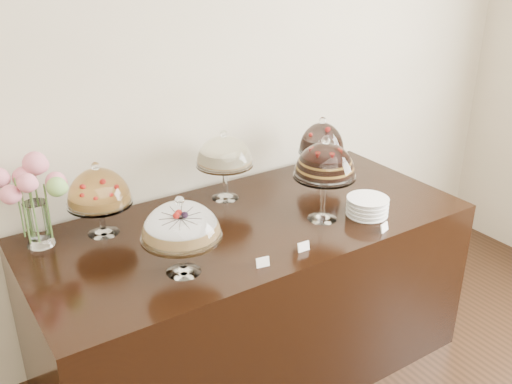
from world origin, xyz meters
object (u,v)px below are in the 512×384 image
cake_stand_choco_layer (325,163)px  cake_stand_dark_choco (322,141)px  flower_vase (33,193)px  cake_stand_cheesecake (224,154)px  display_counter (251,296)px  plate_stack (367,207)px  cake_stand_fruit_tart (98,190)px  cake_stand_sugar_sponge (181,224)px

cake_stand_choco_layer → cake_stand_dark_choco: size_ratio=1.18×
flower_vase → cake_stand_cheesecake: bearing=-1.5°
cake_stand_choco_layer → cake_stand_cheesecake: 0.56m
cake_stand_cheesecake → display_counter: bearing=-96.9°
cake_stand_dark_choco → flower_vase: (-1.58, 0.08, 0.03)m
display_counter → plate_stack: 0.78m
cake_stand_choco_layer → cake_stand_fruit_tart: size_ratio=1.20×
display_counter → flower_vase: (-0.93, 0.34, 0.71)m
cake_stand_cheesecake → plate_stack: 0.79m
display_counter → cake_stand_choco_layer: bearing=-28.3°
display_counter → flower_vase: flower_vase is taller
display_counter → cake_stand_cheesecake: size_ratio=5.71×
cake_stand_cheesecake → cake_stand_fruit_tart: size_ratio=1.06×
cake_stand_cheesecake → flower_vase: 0.97m
cake_stand_choco_layer → cake_stand_dark_choco: (0.33, 0.43, -0.07)m
cake_stand_choco_layer → display_counter: bearing=151.7°
cake_stand_dark_choco → plate_stack: size_ratio=1.79×
cake_stand_choco_layer → cake_stand_fruit_tart: (-0.97, 0.46, -0.07)m
display_counter → cake_stand_cheesecake: (0.04, 0.31, 0.70)m
display_counter → cake_stand_fruit_tart: bearing=156.5°
display_counter → plate_stack: plate_stack is taller
cake_stand_fruit_tart → plate_stack: (1.19, -0.55, -0.18)m
display_counter → flower_vase: 1.22m
flower_vase → cake_stand_fruit_tart: bearing=-10.9°
cake_stand_sugar_sponge → cake_stand_cheesecake: 0.76m
cake_stand_choco_layer → cake_stand_fruit_tart: bearing=154.8°
cake_stand_fruit_tart → cake_stand_cheesecake: bearing=2.2°
cake_stand_dark_choco → cake_stand_fruit_tart: size_ratio=1.01×
cake_stand_dark_choco → flower_vase: bearing=176.9°
flower_vase → plate_stack: 1.60m
cake_stand_dark_choco → cake_stand_fruit_tart: (-1.31, 0.03, -0.00)m
cake_stand_dark_choco → flower_vase: size_ratio=0.86×
cake_stand_sugar_sponge → cake_stand_choco_layer: size_ratio=0.81×
cake_stand_dark_choco → plate_stack: 0.56m
flower_vase → display_counter: bearing=-20.0°
cake_stand_choco_layer → flower_vase: size_ratio=1.02×
cake_stand_choco_layer → cake_stand_cheesecake: cake_stand_choco_layer is taller
cake_stand_cheesecake → cake_stand_dark_choco: bearing=-5.5°
cake_stand_cheesecake → cake_stand_fruit_tart: (-0.69, -0.03, -0.03)m
cake_stand_fruit_tart → flower_vase: size_ratio=0.86×
display_counter → cake_stand_dark_choco: (0.65, 0.25, 0.68)m
cake_stand_fruit_tart → plate_stack: size_ratio=1.77×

